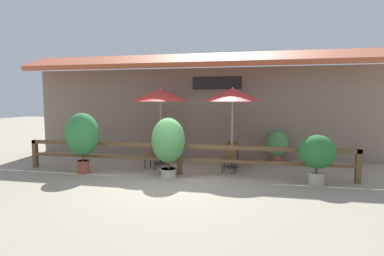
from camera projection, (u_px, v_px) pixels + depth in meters
The scene contains 15 objects.
ground_plane at pixel (171, 183), 8.35m from camera, with size 60.00×60.00×0.00m, color #9E937F.
building_facade at pixel (197, 104), 12.16m from camera, with size 14.28×1.49×4.23m.
patio_railing at pixel (179, 152), 9.31m from camera, with size 10.40×0.14×0.95m.
patio_umbrella_near at pixel (160, 95), 10.74m from camera, with size 2.12×2.12×2.76m.
dining_table_near at pixel (161, 148), 10.91m from camera, with size 0.87×0.87×0.74m.
chair_near_streetside at pixel (153, 154), 10.25m from camera, with size 0.48×0.48×0.85m.
chair_near_wallside at pixel (165, 148), 11.62m from camera, with size 0.43×0.43×0.85m.
patio_umbrella_middle at pixel (232, 95), 10.12m from camera, with size 2.12×2.12×2.76m.
dining_table_middle at pixel (232, 151), 10.30m from camera, with size 0.87×0.87×0.74m.
chair_middle_streetside at pixel (230, 158), 9.64m from camera, with size 0.45×0.45×0.85m.
chair_middle_wallside at pixel (232, 151), 10.99m from camera, with size 0.50×0.50×0.85m.
potted_plant_tall_tropical at pixel (168, 142), 8.91m from camera, with size 1.01×0.91×1.79m.
potted_plant_broad_leaf at pixel (317, 153), 8.14m from camera, with size 0.97×0.88×1.38m.
potted_plant_small_flowering at pixel (82, 135), 9.45m from camera, with size 1.05×0.95×1.92m.
potted_plant_corner_fern at pixel (277, 144), 11.14m from camera, with size 0.80×0.72×1.20m.
Camera 1 is at (2.19, -7.90, 2.30)m, focal length 28.00 mm.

